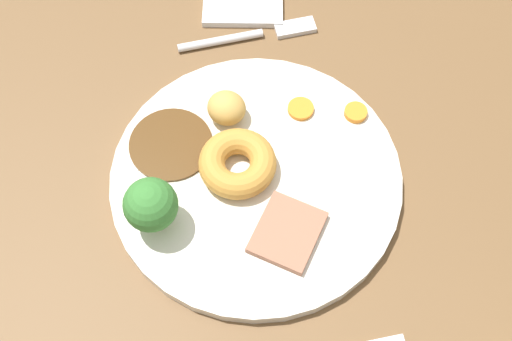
{
  "coord_description": "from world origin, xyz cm",
  "views": [
    {
      "loc": [
        28.79,
        -4.65,
        61.87
      ],
      "look_at": [
        -0.77,
        0.75,
        6.0
      ],
      "focal_mm": 46.84,
      "sensor_mm": 36.0,
      "label": 1
    }
  ],
  "objects_px": {
    "dinner_plate": "(256,179)",
    "yorkshire_pudding": "(237,163)",
    "carrot_coin_back": "(301,109)",
    "carrot_coin_front": "(356,112)",
    "broccoli_floret": "(151,205)",
    "fork": "(253,35)",
    "meat_slice_main": "(287,232)",
    "roast_potato_left": "(227,108)"
  },
  "relations": [
    {
      "from": "yorkshire_pudding",
      "to": "carrot_coin_back",
      "type": "distance_m",
      "value": 0.09
    },
    {
      "from": "dinner_plate",
      "to": "broccoli_floret",
      "type": "height_order",
      "value": "broccoli_floret"
    },
    {
      "from": "yorkshire_pudding",
      "to": "carrot_coin_back",
      "type": "bearing_deg",
      "value": 127.26
    },
    {
      "from": "meat_slice_main",
      "to": "carrot_coin_back",
      "type": "relative_size",
      "value": 2.45
    },
    {
      "from": "fork",
      "to": "roast_potato_left",
      "type": "bearing_deg",
      "value": -116.11
    },
    {
      "from": "roast_potato_left",
      "to": "carrot_coin_front",
      "type": "bearing_deg",
      "value": 80.92
    },
    {
      "from": "roast_potato_left",
      "to": "broccoli_floret",
      "type": "height_order",
      "value": "broccoli_floret"
    },
    {
      "from": "meat_slice_main",
      "to": "carrot_coin_back",
      "type": "height_order",
      "value": "meat_slice_main"
    },
    {
      "from": "yorkshire_pudding",
      "to": "carrot_coin_front",
      "type": "bearing_deg",
      "value": 108.1
    },
    {
      "from": "fork",
      "to": "broccoli_floret",
      "type": "bearing_deg",
      "value": -124.68
    },
    {
      "from": "dinner_plate",
      "to": "meat_slice_main",
      "type": "bearing_deg",
      "value": 14.87
    },
    {
      "from": "dinner_plate",
      "to": "meat_slice_main",
      "type": "height_order",
      "value": "meat_slice_main"
    },
    {
      "from": "roast_potato_left",
      "to": "carrot_coin_front",
      "type": "xyz_separation_m",
      "value": [
        0.02,
        0.13,
        -0.01
      ]
    },
    {
      "from": "carrot_coin_front",
      "to": "fork",
      "type": "distance_m",
      "value": 0.15
    },
    {
      "from": "carrot_coin_back",
      "to": "roast_potato_left",
      "type": "bearing_deg",
      "value": -94.42
    },
    {
      "from": "broccoli_floret",
      "to": "fork",
      "type": "bearing_deg",
      "value": 148.35
    },
    {
      "from": "broccoli_floret",
      "to": "fork",
      "type": "distance_m",
      "value": 0.25
    },
    {
      "from": "meat_slice_main",
      "to": "carrot_coin_back",
      "type": "bearing_deg",
      "value": 162.69
    },
    {
      "from": "meat_slice_main",
      "to": "carrot_coin_front",
      "type": "relative_size",
      "value": 2.8
    },
    {
      "from": "roast_potato_left",
      "to": "fork",
      "type": "height_order",
      "value": "roast_potato_left"
    },
    {
      "from": "roast_potato_left",
      "to": "fork",
      "type": "xyz_separation_m",
      "value": [
        -0.11,
        0.05,
        -0.03
      ]
    },
    {
      "from": "roast_potato_left",
      "to": "broccoli_floret",
      "type": "relative_size",
      "value": 0.64
    },
    {
      "from": "dinner_plate",
      "to": "meat_slice_main",
      "type": "relative_size",
      "value": 4.35
    },
    {
      "from": "dinner_plate",
      "to": "carrot_coin_back",
      "type": "xyz_separation_m",
      "value": [
        -0.07,
        0.06,
        0.01
      ]
    },
    {
      "from": "dinner_plate",
      "to": "carrot_coin_front",
      "type": "height_order",
      "value": "carrot_coin_front"
    },
    {
      "from": "carrot_coin_front",
      "to": "carrot_coin_back",
      "type": "height_order",
      "value": "carrot_coin_front"
    },
    {
      "from": "dinner_plate",
      "to": "yorkshire_pudding",
      "type": "bearing_deg",
      "value": -119.7
    },
    {
      "from": "roast_potato_left",
      "to": "fork",
      "type": "distance_m",
      "value": 0.12
    },
    {
      "from": "yorkshire_pudding",
      "to": "broccoli_floret",
      "type": "bearing_deg",
      "value": -64.46
    },
    {
      "from": "fork",
      "to": "yorkshire_pudding",
      "type": "bearing_deg",
      "value": -107.99
    },
    {
      "from": "roast_potato_left",
      "to": "fork",
      "type": "relative_size",
      "value": 0.26
    },
    {
      "from": "yorkshire_pudding",
      "to": "broccoli_floret",
      "type": "height_order",
      "value": "broccoli_floret"
    },
    {
      "from": "yorkshire_pudding",
      "to": "dinner_plate",
      "type": "bearing_deg",
      "value": 60.3
    },
    {
      "from": "meat_slice_main",
      "to": "yorkshire_pudding",
      "type": "xyz_separation_m",
      "value": [
        -0.07,
        -0.03,
        0.01
      ]
    },
    {
      "from": "dinner_plate",
      "to": "carrot_coin_front",
      "type": "distance_m",
      "value": 0.12
    },
    {
      "from": "carrot_coin_back",
      "to": "carrot_coin_front",
      "type": "bearing_deg",
      "value": 74.63
    },
    {
      "from": "carrot_coin_back",
      "to": "yorkshire_pudding",
      "type": "bearing_deg",
      "value": -52.74
    },
    {
      "from": "dinner_plate",
      "to": "carrot_coin_front",
      "type": "bearing_deg",
      "value": 114.57
    },
    {
      "from": "meat_slice_main",
      "to": "roast_potato_left",
      "type": "bearing_deg",
      "value": -166.06
    },
    {
      "from": "roast_potato_left",
      "to": "fork",
      "type": "bearing_deg",
      "value": 156.92
    },
    {
      "from": "dinner_plate",
      "to": "yorkshire_pudding",
      "type": "relative_size",
      "value": 3.77
    },
    {
      "from": "dinner_plate",
      "to": "broccoli_floret",
      "type": "xyz_separation_m",
      "value": [
        0.03,
        -0.1,
        0.04
      ]
    }
  ]
}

